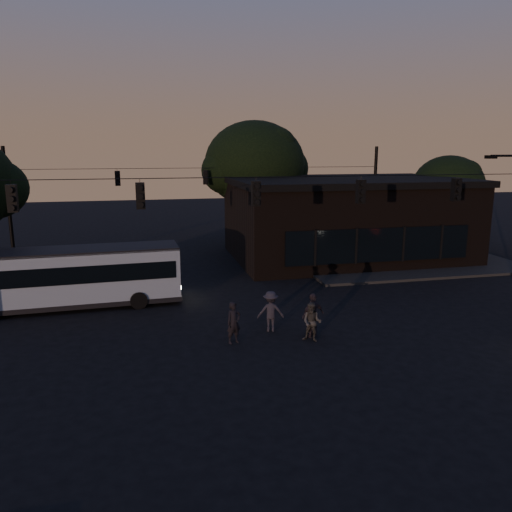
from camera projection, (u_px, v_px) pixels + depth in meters
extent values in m
plane|color=black|center=(282.00, 364.00, 17.23)|extent=(120.00, 120.00, 0.00)
cube|color=black|center=(398.00, 260.00, 33.17)|extent=(14.00, 10.00, 0.15)
cube|color=black|center=(346.00, 221.00, 33.92)|extent=(15.00, 10.00, 5.00)
cube|color=black|center=(347.00, 181.00, 33.35)|extent=(15.40, 10.40, 0.40)
cube|color=black|center=(380.00, 245.00, 29.18)|extent=(11.50, 0.18, 2.00)
cylinder|color=black|center=(255.00, 219.00, 38.65)|extent=(0.44, 0.44, 4.00)
ellipsoid|color=black|center=(255.00, 164.00, 37.77)|extent=(7.60, 7.60, 6.46)
cylinder|color=black|center=(445.00, 227.00, 37.99)|extent=(0.44, 0.44, 3.00)
ellipsoid|color=black|center=(448.00, 185.00, 37.33)|extent=(5.20, 5.20, 4.42)
cylinder|color=black|center=(256.00, 177.00, 19.74)|extent=(26.00, 0.03, 0.03)
cube|color=black|center=(12.00, 198.00, 17.92)|extent=(0.34, 0.30, 1.00)
cube|color=black|center=(140.00, 196.00, 18.90)|extent=(0.34, 0.30, 1.00)
cube|color=black|center=(256.00, 194.00, 19.88)|extent=(0.34, 0.30, 1.00)
cube|color=black|center=(361.00, 191.00, 20.86)|extent=(0.34, 0.30, 1.00)
cube|color=black|center=(456.00, 190.00, 21.84)|extent=(0.34, 0.30, 1.00)
cylinder|color=black|center=(9.00, 204.00, 32.67)|extent=(0.24, 0.24, 7.50)
cylinder|color=black|center=(374.00, 196.00, 38.34)|extent=(0.24, 0.24, 7.50)
cylinder|color=black|center=(205.00, 168.00, 35.04)|extent=(26.00, 0.03, 0.03)
cube|color=black|center=(118.00, 178.00, 33.87)|extent=(0.34, 0.30, 1.00)
cube|color=black|center=(206.00, 177.00, 35.17)|extent=(0.34, 0.30, 1.00)
cube|color=black|center=(287.00, 176.00, 36.48)|extent=(0.34, 0.30, 1.00)
cube|color=gray|center=(72.00, 275.00, 23.17)|extent=(9.93, 2.73, 2.32)
cube|color=black|center=(71.00, 270.00, 23.13)|extent=(9.54, 2.75, 0.80)
cube|color=black|center=(70.00, 250.00, 22.93)|extent=(9.93, 2.73, 0.13)
cube|color=black|center=(74.00, 301.00, 23.43)|extent=(10.03, 2.80, 0.22)
cylinder|color=black|center=(139.00, 301.00, 23.15)|extent=(0.81, 0.26, 0.80)
cylinder|color=black|center=(137.00, 288.00, 25.25)|extent=(0.81, 0.26, 0.80)
imported|color=black|center=(234.00, 323.00, 18.99)|extent=(0.69, 0.57, 1.63)
imported|color=#33312E|center=(312.00, 322.00, 19.17)|extent=(0.95, 0.90, 1.54)
imported|color=#261F26|center=(313.00, 315.00, 19.61)|extent=(1.13, 0.77, 1.78)
imported|color=black|center=(271.00, 311.00, 20.24)|extent=(1.18, 0.81, 1.68)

